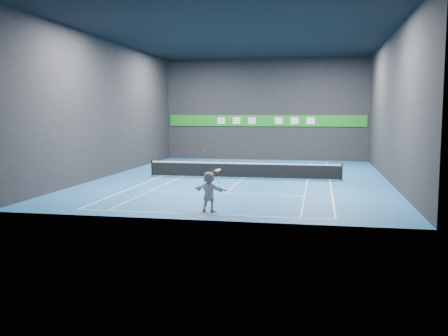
% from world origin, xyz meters
% --- Properties ---
extents(ground, '(26.00, 26.00, 0.00)m').
position_xyz_m(ground, '(0.00, 0.00, 0.00)').
color(ground, '#1A5691').
rests_on(ground, ground).
extents(ceiling, '(26.00, 26.00, 0.00)m').
position_xyz_m(ceiling, '(0.00, 0.00, 9.00)').
color(ceiling, black).
rests_on(ceiling, ground).
extents(wall_back, '(18.00, 0.10, 9.00)m').
position_xyz_m(wall_back, '(0.00, 13.00, 4.50)').
color(wall_back, black).
rests_on(wall_back, ground).
extents(wall_front, '(18.00, 0.10, 9.00)m').
position_xyz_m(wall_front, '(0.00, -13.00, 4.50)').
color(wall_front, black).
rests_on(wall_front, ground).
extents(wall_left, '(0.10, 26.00, 9.00)m').
position_xyz_m(wall_left, '(-9.00, 0.00, 4.50)').
color(wall_left, black).
rests_on(wall_left, ground).
extents(wall_right, '(0.10, 26.00, 9.00)m').
position_xyz_m(wall_right, '(9.00, 0.00, 4.50)').
color(wall_right, black).
rests_on(wall_right, ground).
extents(baseline_near, '(10.98, 0.08, 0.01)m').
position_xyz_m(baseline_near, '(0.00, -11.89, 0.00)').
color(baseline_near, white).
rests_on(baseline_near, ground).
extents(baseline_far, '(10.98, 0.08, 0.01)m').
position_xyz_m(baseline_far, '(0.00, 11.89, 0.00)').
color(baseline_far, white).
rests_on(baseline_far, ground).
extents(sideline_doubles_left, '(0.08, 23.78, 0.01)m').
position_xyz_m(sideline_doubles_left, '(-5.49, 0.00, 0.00)').
color(sideline_doubles_left, white).
rests_on(sideline_doubles_left, ground).
extents(sideline_doubles_right, '(0.08, 23.78, 0.01)m').
position_xyz_m(sideline_doubles_right, '(5.49, 0.00, 0.00)').
color(sideline_doubles_right, white).
rests_on(sideline_doubles_right, ground).
extents(sideline_singles_left, '(0.06, 23.78, 0.01)m').
position_xyz_m(sideline_singles_left, '(-4.11, 0.00, 0.00)').
color(sideline_singles_left, white).
rests_on(sideline_singles_left, ground).
extents(sideline_singles_right, '(0.06, 23.78, 0.01)m').
position_xyz_m(sideline_singles_right, '(4.11, 0.00, 0.00)').
color(sideline_singles_right, white).
rests_on(sideline_singles_right, ground).
extents(service_line_near, '(8.23, 0.06, 0.01)m').
position_xyz_m(service_line_near, '(0.00, -6.40, 0.00)').
color(service_line_near, white).
rests_on(service_line_near, ground).
extents(service_line_far, '(8.23, 0.06, 0.01)m').
position_xyz_m(service_line_far, '(0.00, 6.40, 0.00)').
color(service_line_far, white).
rests_on(service_line_far, ground).
extents(center_service_line, '(0.06, 12.80, 0.01)m').
position_xyz_m(center_service_line, '(0.00, 0.00, 0.00)').
color(center_service_line, white).
rests_on(center_service_line, ground).
extents(player, '(1.67, 0.95, 1.71)m').
position_xyz_m(player, '(0.23, -11.23, 0.86)').
color(player, silver).
rests_on(player, ground).
extents(tennis_ball, '(0.07, 0.07, 0.07)m').
position_xyz_m(tennis_ball, '(-0.03, -11.03, 2.61)').
color(tennis_ball, '#BCE426').
rests_on(tennis_ball, player).
extents(tennis_net, '(12.50, 0.10, 1.07)m').
position_xyz_m(tennis_net, '(0.00, 0.00, 0.54)').
color(tennis_net, black).
rests_on(tennis_net, ground).
extents(sponsor_banner, '(17.64, 0.11, 1.00)m').
position_xyz_m(sponsor_banner, '(0.00, 12.93, 3.50)').
color(sponsor_banner, '#1B7F1E').
rests_on(sponsor_banner, wall_back).
extents(tennis_racket, '(0.49, 0.35, 0.65)m').
position_xyz_m(tennis_racket, '(0.52, -11.18, 1.66)').
color(tennis_racket, red).
rests_on(tennis_racket, player).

